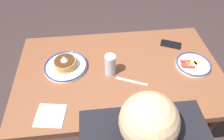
# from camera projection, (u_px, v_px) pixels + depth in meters

# --- Properties ---
(ground_plane) EXTENTS (6.00, 6.00, 0.00)m
(ground_plane) POSITION_uv_depth(u_px,v_px,m) (117.00, 126.00, 1.85)
(ground_plane) COLOR #392B2B
(dining_table) EXTENTS (1.30, 0.79, 0.75)m
(dining_table) POSITION_uv_depth(u_px,v_px,m) (119.00, 79.00, 1.36)
(dining_table) COLOR brown
(dining_table) RESTS_ON ground_plane
(plate_near_main) EXTENTS (0.22, 0.22, 0.04)m
(plate_near_main) POSITION_uv_depth(u_px,v_px,m) (193.00, 64.00, 1.32)
(plate_near_main) COLOR silver
(plate_near_main) RESTS_ON dining_table
(plate_center_pancakes) EXTENTS (0.28, 0.28, 0.10)m
(plate_center_pancakes) POSITION_uv_depth(u_px,v_px,m) (66.00, 65.00, 1.30)
(plate_center_pancakes) COLOR white
(plate_center_pancakes) RESTS_ON dining_table
(drinking_glass) EXTENTS (0.07, 0.07, 0.14)m
(drinking_glass) POSITION_uv_depth(u_px,v_px,m) (110.00, 66.00, 1.24)
(drinking_glass) COLOR silver
(drinking_glass) RESTS_ON dining_table
(cell_phone) EXTENTS (0.16, 0.12, 0.01)m
(cell_phone) POSITION_uv_depth(u_px,v_px,m) (171.00, 44.00, 1.47)
(cell_phone) COLOR black
(cell_phone) RESTS_ON dining_table
(paper_napkin) EXTENTS (0.17, 0.16, 0.00)m
(paper_napkin) POSITION_uv_depth(u_px,v_px,m) (50.00, 115.00, 1.07)
(paper_napkin) COLOR white
(paper_napkin) RESTS_ON dining_table
(fork_near) EXTENTS (0.19, 0.09, 0.01)m
(fork_near) POSITION_uv_depth(u_px,v_px,m) (131.00, 81.00, 1.23)
(fork_near) COLOR silver
(fork_near) RESTS_ON dining_table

